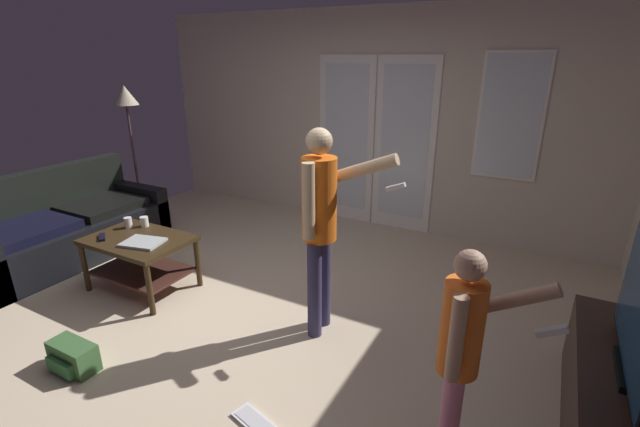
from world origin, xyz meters
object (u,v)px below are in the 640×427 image
(leather_couch, at_px, (66,229))
(person_adult, at_px, (321,216))
(cup_by_laptop, at_px, (144,222))
(cup_near_edge, at_px, (128,223))
(person_child, at_px, (462,346))
(laptop_closed, at_px, (143,242))
(coffee_table, at_px, (140,252))
(backpack, at_px, (73,357))
(floor_lamp, at_px, (127,106))
(tv_remote_black, at_px, (102,237))
(tv_stand, at_px, (613,411))

(leather_couch, relative_size, person_adult, 1.23)
(cup_by_laptop, bearing_deg, cup_near_edge, -137.58)
(person_child, relative_size, laptop_closed, 3.78)
(leather_couch, height_order, person_child, person_child)
(coffee_table, xyz_separation_m, cup_near_edge, (-0.28, 0.13, 0.19))
(leather_couch, bearing_deg, backpack, -32.47)
(person_adult, relative_size, floor_lamp, 0.94)
(backpack, relative_size, tv_remote_black, 2.09)
(person_child, bearing_deg, coffee_table, 169.55)
(floor_lamp, relative_size, cup_by_laptop, 17.79)
(floor_lamp, bearing_deg, leather_couch, -76.04)
(leather_couch, relative_size, cup_by_laptop, 20.54)
(tv_stand, height_order, backpack, tv_stand)
(floor_lamp, bearing_deg, cup_near_edge, -42.38)
(tv_stand, distance_m, person_child, 1.05)
(tv_stand, relative_size, cup_by_laptop, 16.40)
(tv_stand, xyz_separation_m, person_adult, (-1.92, 0.22, 0.71))
(tv_stand, height_order, laptop_closed, laptop_closed)
(tv_stand, relative_size, cup_near_edge, 15.42)
(floor_lamp, bearing_deg, person_child, -22.57)
(leather_couch, bearing_deg, cup_near_edge, 0.99)
(person_adult, bearing_deg, laptop_closed, -170.33)
(leather_couch, distance_m, coffee_table, 1.31)
(person_adult, bearing_deg, cup_near_edge, -177.75)
(person_child, bearing_deg, floor_lamp, 157.43)
(leather_couch, bearing_deg, person_child, -8.81)
(person_child, distance_m, tv_remote_black, 3.25)
(leather_couch, xyz_separation_m, backpack, (1.79, -1.14, -0.20))
(coffee_table, distance_m, floor_lamp, 2.37)
(coffee_table, height_order, backpack, coffee_table)
(person_child, bearing_deg, tv_remote_black, 173.17)
(cup_by_laptop, bearing_deg, backpack, -62.48)
(person_adult, bearing_deg, coffee_table, -173.10)
(tv_stand, xyz_separation_m, tv_remote_black, (-3.96, -0.15, 0.27))
(person_adult, distance_m, cup_by_laptop, 1.98)
(person_adult, bearing_deg, tv_stand, -6.57)
(backpack, bearing_deg, cup_near_edge, 123.33)
(person_adult, height_order, laptop_closed, person_adult)
(backpack, xyz_separation_m, cup_near_edge, (-0.76, 1.15, 0.46))
(leather_couch, xyz_separation_m, person_adult, (3.08, 0.10, 0.67))
(backpack, height_order, cup_by_laptop, cup_by_laptop)
(laptop_closed, bearing_deg, person_adult, -3.54)
(cup_by_laptop, bearing_deg, person_child, -13.95)
(leather_couch, height_order, cup_near_edge, leather_couch)
(cup_near_edge, bearing_deg, cup_by_laptop, 42.42)
(tv_remote_black, bearing_deg, tv_stand, 38.39)
(leather_couch, height_order, tv_stand, leather_couch)
(person_child, xyz_separation_m, laptop_closed, (-2.80, 0.48, -0.24))
(coffee_table, height_order, laptop_closed, laptop_closed)
(floor_lamp, relative_size, laptop_closed, 5.15)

